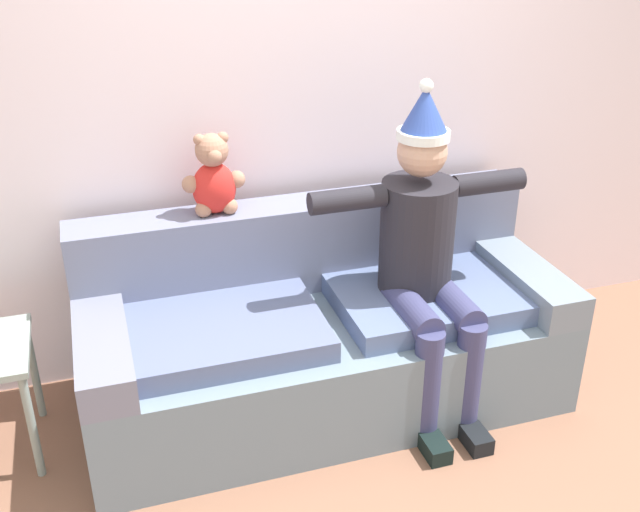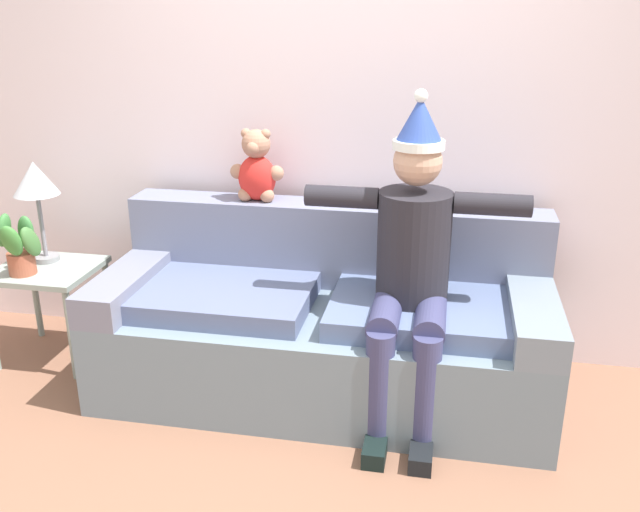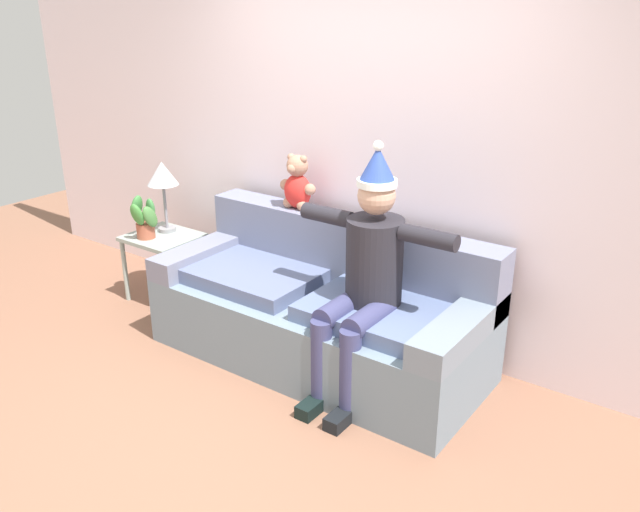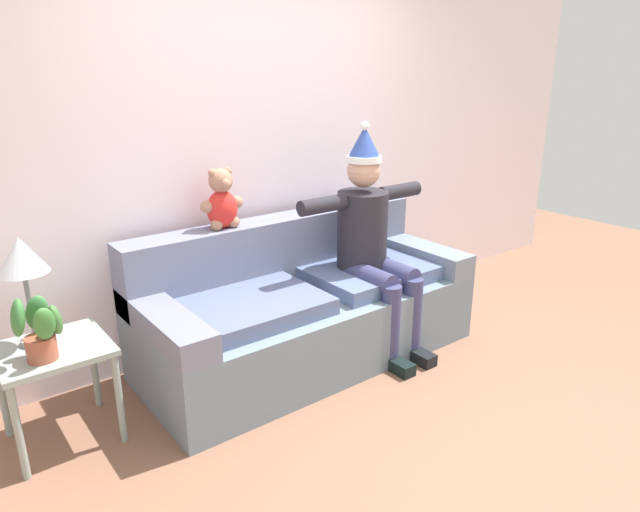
{
  "view_description": "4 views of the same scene",
  "coord_description": "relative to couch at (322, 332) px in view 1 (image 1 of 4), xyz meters",
  "views": [
    {
      "loc": [
        -0.94,
        -1.89,
        2.27
      ],
      "look_at": [
        -0.05,
        0.87,
        0.83
      ],
      "focal_mm": 42.33,
      "sensor_mm": 36.0,
      "label": 1
    },
    {
      "loc": [
        0.57,
        -2.1,
        1.88
      ],
      "look_at": [
        -0.01,
        0.91,
        0.75
      ],
      "focal_mm": 38.59,
      "sensor_mm": 36.0,
      "label": 2
    },
    {
      "loc": [
        2.28,
        -2.18,
        2.29
      ],
      "look_at": [
        0.04,
        0.93,
        0.77
      ],
      "focal_mm": 37.05,
      "sensor_mm": 36.0,
      "label": 3
    },
    {
      "loc": [
        -2.03,
        -1.79,
        1.87
      ],
      "look_at": [
        0.01,
        0.85,
        0.75
      ],
      "focal_mm": 31.63,
      "sensor_mm": 36.0,
      "label": 4
    }
  ],
  "objects": [
    {
      "name": "back_wall",
      "position": [
        0.0,
        0.54,
        1.0
      ],
      "size": [
        7.0,
        0.1,
        2.7
      ],
      "primitive_type": "cube",
      "color": "white",
      "rests_on": "ground_plane"
    },
    {
      "name": "couch",
      "position": [
        0.0,
        0.0,
        0.0
      ],
      "size": [
        2.21,
        0.93,
        0.9
      ],
      "color": "slate",
      "rests_on": "ground_plane"
    },
    {
      "name": "person_seated",
      "position": [
        0.43,
        -0.17,
        0.44
      ],
      "size": [
        1.02,
        0.77,
        1.54
      ],
      "color": "#26242B",
      "rests_on": "ground_plane"
    },
    {
      "name": "teddy_bear",
      "position": [
        -0.42,
        0.29,
        0.73
      ],
      "size": [
        0.29,
        0.17,
        0.38
      ],
      "color": "red",
      "rests_on": "couch"
    }
  ]
}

